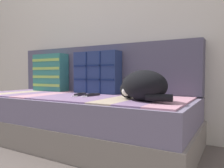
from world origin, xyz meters
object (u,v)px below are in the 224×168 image
at_px(game_remote_near, 80,94).
at_px(throw_pillow_striped, 50,73).
at_px(sleeping_cat, 142,86).
at_px(game_remote_far, 92,95).
at_px(couch, 78,118).
at_px(throw_pillow_quilted, 97,73).

bearing_deg(game_remote_near, throw_pillow_striped, 156.45).
height_order(throw_pillow_striped, game_remote_near, throw_pillow_striped).
distance_m(sleeping_cat, game_remote_far, 0.47).
bearing_deg(game_remote_near, couch, 142.47).
xyz_separation_m(couch, game_remote_near, (0.06, -0.05, 0.21)).
distance_m(couch, sleeping_cat, 0.70).
bearing_deg(throw_pillow_quilted, game_remote_far, -66.31).
bearing_deg(couch, throw_pillow_striped, 158.45).
xyz_separation_m(game_remote_near, game_remote_far, (0.10, 0.02, -0.00)).
relative_size(throw_pillow_quilted, sleeping_cat, 1.08).
bearing_deg(couch, throw_pillow_quilted, 72.14).
height_order(couch, throw_pillow_quilted, throw_pillow_quilted).
distance_m(throw_pillow_quilted, throw_pillow_striped, 0.57).
xyz_separation_m(throw_pillow_quilted, game_remote_near, (-0.00, -0.25, -0.18)).
height_order(couch, throw_pillow_striped, throw_pillow_striped).
distance_m(game_remote_near, game_remote_far, 0.11).
bearing_deg(throw_pillow_quilted, couch, -107.86).
relative_size(throw_pillow_quilted, game_remote_far, 2.29).
relative_size(couch, throw_pillow_striped, 5.12).
height_order(throw_pillow_striped, game_remote_far, throw_pillow_striped).
bearing_deg(game_remote_far, sleeping_cat, -11.04).
distance_m(throw_pillow_striped, game_remote_near, 0.65).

